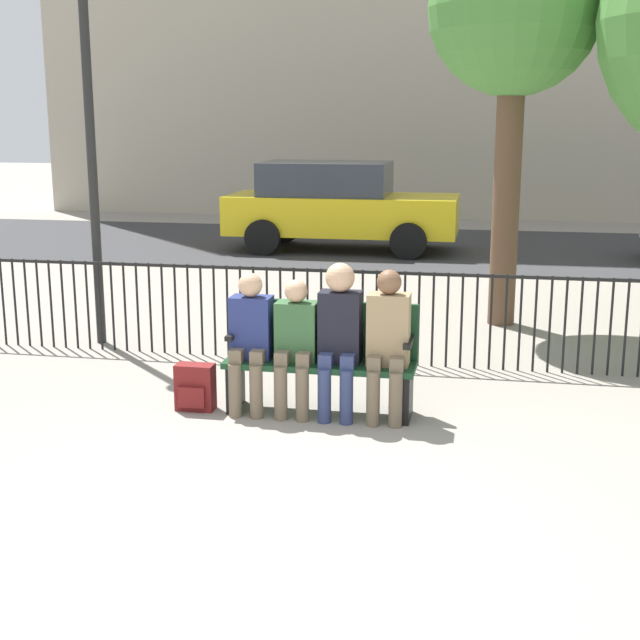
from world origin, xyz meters
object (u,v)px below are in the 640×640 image
at_px(lamp_post, 89,105).
at_px(parked_car_0, 338,205).
at_px(seated_person_0, 250,335).
at_px(seated_person_3, 388,338).
at_px(backpack, 195,388).
at_px(tree_1, 515,15).
at_px(park_bench, 322,354).
at_px(seated_person_1, 296,340).
at_px(seated_person_2, 339,331).

xyz_separation_m(lamp_post, parked_car_0, (1.37, 7.35, -1.70)).
bearing_deg(seated_person_0, parked_car_0, 95.32).
height_order(seated_person_3, backpack, seated_person_3).
bearing_deg(parked_car_0, backpack, -87.59).
distance_m(backpack, tree_1, 5.65).
height_order(park_bench, seated_person_1, seated_person_1).
bearing_deg(seated_person_3, tree_1, 75.80).
bearing_deg(backpack, seated_person_1, 4.03).
bearing_deg(lamp_post, seated_person_0, -41.09).
relative_size(park_bench, seated_person_0, 1.35).
height_order(backpack, parked_car_0, parked_car_0).
xyz_separation_m(seated_person_2, seated_person_3, (0.40, -0.00, -0.04)).
bearing_deg(parked_car_0, seated_person_2, -80.14).
distance_m(seated_person_0, lamp_post, 3.51).
height_order(park_bench, seated_person_3, seated_person_3).
bearing_deg(seated_person_0, seated_person_1, -0.39).
xyz_separation_m(park_bench, backpack, (-1.05, -0.19, -0.30)).
xyz_separation_m(seated_person_1, seated_person_2, (0.36, 0.01, 0.10)).
relative_size(lamp_post, parked_car_0, 0.92).
relative_size(tree_1, parked_car_0, 1.09).
bearing_deg(tree_1, lamp_post, -157.71).
bearing_deg(seated_person_1, park_bench, 34.13).
distance_m(seated_person_1, parked_car_0, 9.39).
relative_size(seated_person_1, backpack, 2.86).
bearing_deg(seated_person_0, backpack, -172.39).
height_order(seated_person_0, backpack, seated_person_0).
bearing_deg(park_bench, parked_car_0, 98.96).
distance_m(seated_person_0, backpack, 0.66).
xyz_separation_m(seated_person_1, parked_car_0, (-1.25, 9.30, 0.21)).
xyz_separation_m(seated_person_0, seated_person_3, (1.15, 0.00, 0.03)).
bearing_deg(seated_person_2, tree_1, 70.20).
distance_m(park_bench, seated_person_2, 0.32).
height_order(seated_person_2, lamp_post, lamp_post).
relative_size(seated_person_1, parked_car_0, 0.27).
distance_m(tree_1, lamp_post, 4.77).
height_order(seated_person_0, lamp_post, lamp_post).
height_order(seated_person_2, tree_1, tree_1).
xyz_separation_m(seated_person_0, seated_person_2, (0.75, 0.01, 0.07)).
bearing_deg(park_bench, tree_1, 67.24).
height_order(seated_person_3, parked_car_0, parked_car_0).
bearing_deg(lamp_post, seated_person_1, -36.66).
relative_size(seated_person_0, parked_car_0, 0.28).
relative_size(backpack, tree_1, 0.09).
relative_size(seated_person_1, seated_person_3, 0.91).
xyz_separation_m(seated_person_2, backpack, (-1.22, -0.07, -0.53)).
distance_m(seated_person_0, seated_person_2, 0.75).
relative_size(park_bench, seated_person_1, 1.40).
distance_m(park_bench, seated_person_0, 0.62).
xyz_separation_m(seated_person_1, tree_1, (1.70, 3.72, 2.90)).
distance_m(seated_person_2, parked_car_0, 9.43).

